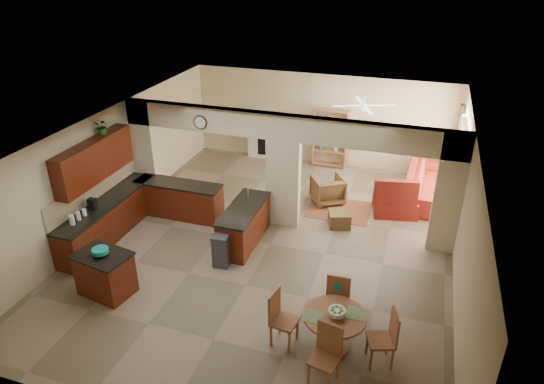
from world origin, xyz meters
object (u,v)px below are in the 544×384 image
(kitchen_island, at_px, (105,273))
(dining_table, at_px, (334,326))
(sofa, at_px, (427,183))
(armchair, at_px, (328,190))

(kitchen_island, distance_m, dining_table, 4.54)
(kitchen_island, height_order, sofa, kitchen_island)
(kitchen_island, xyz_separation_m, dining_table, (4.53, -0.11, 0.03))
(kitchen_island, height_order, dining_table, kitchen_island)
(sofa, bearing_deg, armchair, 116.54)
(dining_table, bearing_deg, sofa, 78.54)
(kitchen_island, bearing_deg, sofa, 56.98)
(dining_table, relative_size, sofa, 0.38)
(dining_table, relative_size, armchair, 1.33)
(kitchen_island, relative_size, armchair, 1.44)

